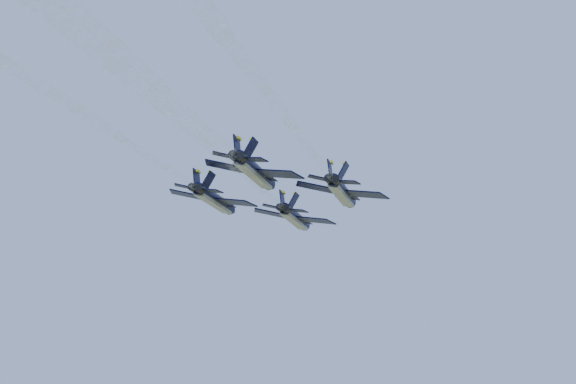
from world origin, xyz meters
The scene contains 4 objects.
jet_lead centered at (-3.60, 6.42, 95.24)m, with size 11.46×15.91×4.17m.
jet_left centered at (-8.22, -6.40, 95.24)m, with size 11.46×15.91×4.17m.
jet_right centered at (7.59, -0.38, 95.24)m, with size 11.46×15.91×4.17m.
jet_slot centered at (2.46, -12.54, 95.24)m, with size 11.46×15.91×4.17m.
Camera 1 is at (47.94, -78.35, 66.34)m, focal length 45.00 mm.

